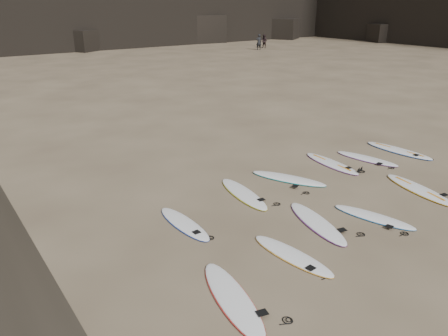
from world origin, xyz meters
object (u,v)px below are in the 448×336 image
(surfboard_3, at_px, (374,217))
(surfboard_8, at_px, (331,163))
(surfboard_0, at_px, (232,298))
(surfboard_4, at_px, (419,189))
(person_b, at_px, (264,41))
(surfboard_9, at_px, (367,158))
(surfboard_10, at_px, (399,150))
(surfboard_5, at_px, (184,223))
(surfboard_2, at_px, (317,222))
(person_a, at_px, (259,42))
(surfboard_6, at_px, (243,193))
(surfboard_7, at_px, (288,178))
(surfboard_1, at_px, (292,255))

(surfboard_3, distance_m, surfboard_8, 4.15)
(surfboard_8, bearing_deg, surfboard_0, -146.23)
(surfboard_4, xyz_separation_m, person_b, (23.50, 35.22, 0.75))
(surfboard_3, xyz_separation_m, surfboard_9, (3.70, 3.08, 0.00))
(surfboard_10, distance_m, person_b, 38.65)
(surfboard_5, height_order, surfboard_10, surfboard_10)
(surfboard_10, bearing_deg, surfboard_2, -164.89)
(surfboard_4, bearing_deg, surfboard_10, 55.86)
(surfboard_0, relative_size, person_b, 1.64)
(surfboard_0, distance_m, person_a, 45.68)
(surfboard_8, bearing_deg, surfboard_5, -167.77)
(surfboard_8, relative_size, surfboard_10, 0.93)
(surfboard_2, relative_size, surfboard_6, 0.99)
(surfboard_9, bearing_deg, surfboard_7, 164.24)
(surfboard_0, distance_m, person_b, 47.86)
(surfboard_2, relative_size, surfboard_7, 0.99)
(surfboard_6, bearing_deg, surfboard_4, -23.37)
(surfboard_4, relative_size, surfboard_8, 1.03)
(surfboard_2, height_order, surfboard_9, surfboard_2)
(surfboard_3, bearing_deg, surfboard_2, 140.73)
(surfboard_1, bearing_deg, person_a, 45.68)
(surfboard_6, distance_m, surfboard_9, 5.66)
(surfboard_3, relative_size, surfboard_4, 0.85)
(surfboard_1, relative_size, surfboard_6, 0.90)
(surfboard_9, distance_m, surfboard_10, 1.78)
(surfboard_5, distance_m, surfboard_7, 4.44)
(surfboard_2, xyz_separation_m, surfboard_6, (-0.45, 2.60, 0.00))
(surfboard_7, bearing_deg, surfboard_6, 156.88)
(surfboard_10, xyz_separation_m, person_a, (18.83, 31.36, 0.84))
(surfboard_2, height_order, surfboard_6, same)
(surfboard_2, bearing_deg, surfboard_9, 39.70)
(surfboard_3, distance_m, surfboard_4, 2.72)
(surfboard_8, height_order, surfboard_10, surfboard_10)
(surfboard_0, relative_size, surfboard_6, 1.02)
(surfboard_7, height_order, surfboard_9, surfboard_7)
(surfboard_4, xyz_separation_m, surfboard_9, (1.00, 2.73, -0.00))
(surfboard_0, distance_m, surfboard_8, 8.46)
(surfboard_8, bearing_deg, person_a, 59.49)
(surfboard_1, relative_size, person_a, 1.30)
(surfboard_1, xyz_separation_m, surfboard_3, (3.14, 0.11, -0.00))
(surfboard_1, relative_size, surfboard_5, 1.03)
(surfboard_8, xyz_separation_m, person_a, (22.07, 30.81, 0.85))
(surfboard_6, height_order, surfboard_8, same)
(surfboard_3, distance_m, person_a, 42.06)
(surfboard_10, bearing_deg, surfboard_6, 174.58)
(surfboard_0, xyz_separation_m, surfboard_8, (7.42, 4.06, -0.00))
(person_a, bearing_deg, surfboard_10, 78.19)
(surfboard_2, relative_size, surfboard_9, 1.07)
(surfboard_4, bearing_deg, person_a, 70.25)
(surfboard_7, relative_size, person_a, 1.45)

